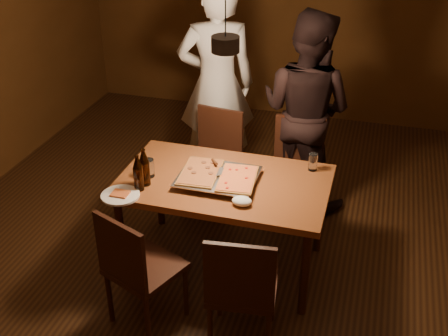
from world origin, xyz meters
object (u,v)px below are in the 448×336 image
(beer_bottle_b, at_px, (144,167))
(plate_slice, at_px, (120,195))
(pizza_tray, at_px, (218,179))
(diner_dark, at_px, (306,111))
(beer_bottle_a, at_px, (138,173))
(chair_far_left, at_px, (215,151))
(pendant_lamp, at_px, (225,43))
(chair_near_right, at_px, (241,282))
(chair_far_right, at_px, (297,161))
(dining_table, at_px, (224,189))
(diner_white, at_px, (216,85))
(chair_near_left, at_px, (135,262))

(beer_bottle_b, bearing_deg, plate_slice, -117.85)
(pizza_tray, relative_size, diner_dark, 0.32)
(beer_bottle_a, bearing_deg, chair_far_left, 78.57)
(pendant_lamp, bearing_deg, beer_bottle_a, -152.98)
(chair_far_left, distance_m, chair_near_right, 1.72)
(pizza_tray, bearing_deg, chair_far_right, 63.51)
(dining_table, xyz_separation_m, pizza_tray, (-0.04, -0.03, 0.10))
(beer_bottle_a, xyz_separation_m, pendant_lamp, (0.54, 0.28, 0.88))
(diner_white, xyz_separation_m, pendant_lamp, (0.45, -1.28, 0.80))
(pizza_tray, distance_m, diner_white, 1.38)
(chair_near_left, bearing_deg, chair_far_left, 110.50)
(chair_far_left, height_order, chair_near_right, same)
(chair_near_right, height_order, diner_white, diner_white)
(chair_far_left, xyz_separation_m, chair_near_right, (0.65, -1.59, 0.00))
(chair_far_left, distance_m, chair_near_left, 1.59)
(chair_far_right, height_order, pendant_lamp, pendant_lamp)
(chair_far_right, xyz_separation_m, beer_bottle_a, (-0.93, -1.11, 0.35))
(dining_table, height_order, diner_dark, diner_dark)
(chair_near_left, bearing_deg, chair_near_right, 22.21)
(diner_dark, bearing_deg, beer_bottle_b, 75.17)
(beer_bottle_a, height_order, pendant_lamp, pendant_lamp)
(chair_far_left, distance_m, beer_bottle_a, 1.16)
(beer_bottle_a, xyz_separation_m, diner_dark, (0.94, 1.40, -0.01))
(chair_near_right, bearing_deg, chair_far_right, 80.80)
(chair_far_right, relative_size, beer_bottle_a, 1.83)
(beer_bottle_a, bearing_deg, diner_white, 86.68)
(pendant_lamp, bearing_deg, beer_bottle_b, -159.16)
(chair_far_right, height_order, chair_near_right, same)
(chair_far_left, bearing_deg, diner_white, -66.82)
(chair_near_right, xyz_separation_m, plate_slice, (-0.96, 0.38, 0.22))
(plate_slice, bearing_deg, diner_white, 83.89)
(chair_near_left, height_order, pendant_lamp, pendant_lamp)
(chair_near_left, relative_size, beer_bottle_b, 1.97)
(pizza_tray, relative_size, plate_slice, 2.08)
(dining_table, bearing_deg, chair_far_right, 64.26)
(dining_table, bearing_deg, pendant_lamp, -36.98)
(pizza_tray, height_order, diner_white, diner_white)
(chair_near_left, bearing_deg, beer_bottle_b, 127.45)
(beer_bottle_b, relative_size, pendant_lamp, 0.25)
(diner_dark, distance_m, pendant_lamp, 1.49)
(beer_bottle_b, distance_m, plate_slice, 0.26)
(chair_far_right, height_order, beer_bottle_a, beer_bottle_a)
(chair_near_left, bearing_deg, dining_table, 87.71)
(dining_table, relative_size, chair_far_left, 3.09)
(beer_bottle_a, bearing_deg, plate_slice, -126.71)
(chair_near_right, xyz_separation_m, diner_dark, (0.07, 1.90, 0.33))
(chair_near_left, xyz_separation_m, pizza_tray, (0.32, 0.76, 0.24))
(chair_far_left, bearing_deg, chair_near_left, 95.97)
(chair_near_left, distance_m, beer_bottle_b, 0.69)
(chair_far_right, xyz_separation_m, pizza_tray, (-0.44, -0.86, 0.24))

